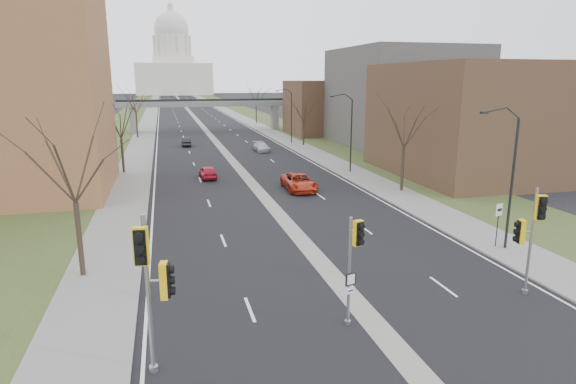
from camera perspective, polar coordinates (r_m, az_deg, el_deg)
name	(u,v)px	position (r m, az deg, el deg)	size (l,w,h in m)	color
ground	(368,317)	(22.43, 9.49, -14.42)	(700.00, 700.00, 0.00)	black
road_surface	(188,110)	(168.59, -11.73, 9.49)	(20.00, 600.00, 0.01)	black
median_strip	(188,110)	(168.59, -11.73, 9.48)	(1.20, 600.00, 0.02)	gray
sidewalk_right	(224,109)	(169.60, -7.62, 9.68)	(4.00, 600.00, 0.12)	gray
sidewalk_left	(152,110)	(168.42, -15.86, 9.28)	(4.00, 600.00, 0.12)	gray
grass_verge_right	(241,109)	(170.43, -5.59, 9.75)	(8.00, 600.00, 0.10)	#2E3D1C
grass_verge_left	(133,111)	(168.66, -17.92, 9.14)	(8.00, 600.00, 0.10)	#2E3D1C
commercial_block_near	(470,120)	(56.46, 20.80, 8.00)	(16.00, 20.00, 12.00)	#503725
commercial_block_mid	(401,97)	(78.98, 13.22, 10.86)	(18.00, 22.00, 15.00)	#504E49
commercial_block_far	(327,108)	(93.30, 4.65, 9.94)	(14.00, 14.00, 10.00)	#503725
pedestrian_bridge	(206,107)	(98.57, -9.69, 9.89)	(34.00, 3.00, 6.45)	slate
capitol	(173,66)	(338.27, -13.44, 14.33)	(48.00, 42.00, 55.75)	silver
streetlight_near	(505,138)	(31.06, 24.33, 5.81)	(2.61, 0.20, 8.70)	black
streetlight_mid	(345,111)	(53.78, 6.77, 9.56)	(2.61, 0.20, 8.70)	black
streetlight_far	(287,100)	(78.56, -0.17, 10.79)	(2.61, 0.20, 8.70)	black
tree_left_a	(71,154)	(26.74, -24.36, 4.09)	(7.20, 7.20, 9.40)	#382B21
tree_left_b	(120,117)	(56.41, -19.33, 8.34)	(6.75, 6.75, 8.81)	#382B21
tree_left_c	(135,98)	(90.24, -17.68, 10.56)	(7.65, 7.65, 9.99)	#382B21
tree_right_a	(405,121)	(45.55, 13.72, 8.21)	(7.20, 7.20, 9.40)	#382B21
tree_right_b	(304,109)	(76.25, 1.88, 9.86)	(6.30, 6.30, 8.22)	#382B21
tree_right_c	(256,93)	(115.11, -3.81, 11.60)	(7.65, 7.65, 9.99)	#382B21
signal_pole_left	(152,274)	(17.26, -15.81, -9.33)	(1.19, 1.01, 5.92)	gray
signal_pole_median	(354,253)	(20.16, 7.85, -7.15)	(0.65, 0.81, 4.83)	gray
signal_pole_right	(531,227)	(25.59, 26.81, -3.70)	(0.90, 1.16, 5.38)	gray
speed_limit_sign	(498,217)	(32.48, 23.65, -2.75)	(0.58, 0.21, 2.76)	black
car_left_near	(208,172)	(51.95, -9.49, 2.35)	(1.61, 3.99, 1.36)	#B3142B
car_left_far	(186,142)	(77.88, -11.99, 5.83)	(1.38, 3.97, 1.31)	black
car_right_near	(299,182)	(45.74, 1.31, 1.19)	(2.60, 5.65, 1.57)	#A92612
car_right_mid	(261,147)	(70.69, -3.18, 5.36)	(1.83, 4.50, 1.30)	#ADAFB5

